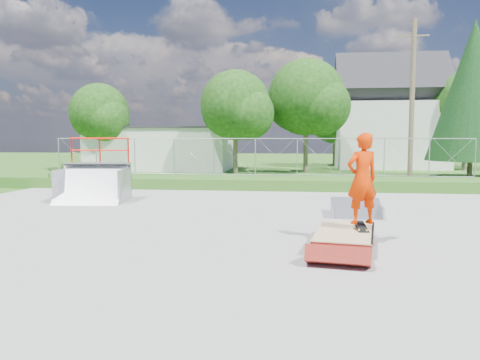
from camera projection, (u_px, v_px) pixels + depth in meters
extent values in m
plane|color=#2B5919|center=(217.00, 227.00, 12.14)|extent=(120.00, 120.00, 0.00)
cube|color=#989896|center=(217.00, 226.00, 12.14)|extent=(20.00, 16.00, 0.04)
cube|color=#2B5919|center=(253.00, 183.00, 21.50)|extent=(24.00, 3.00, 0.50)
cube|color=maroon|center=(345.00, 239.00, 9.83)|extent=(1.49, 2.49, 0.33)
cube|color=tan|center=(345.00, 231.00, 9.81)|extent=(1.51, 2.51, 0.02)
cube|color=black|center=(361.00, 227.00, 9.96)|extent=(0.26, 0.80, 0.13)
imported|color=red|center=(362.00, 182.00, 9.87)|extent=(0.83, 0.71, 1.93)
cube|color=silver|center=(163.00, 149.00, 34.76)|extent=(10.00, 6.00, 3.00)
cube|color=silver|center=(389.00, 136.00, 36.47)|extent=(8.00, 6.00, 5.00)
cube|color=#27272B|center=(390.00, 92.00, 36.17)|extent=(8.40, 6.08, 6.08)
cylinder|color=brown|center=(412.00, 103.00, 22.69)|extent=(0.24, 0.24, 8.00)
cylinder|color=brown|center=(235.00, 155.00, 30.07)|extent=(0.30, 0.30, 2.45)
sphere|color=#11340E|center=(235.00, 105.00, 29.79)|extent=(4.48, 4.48, 4.48)
sphere|color=#11340E|center=(247.00, 113.00, 29.18)|extent=(3.36, 3.36, 3.36)
cylinder|color=brown|center=(306.00, 152.00, 31.46)|extent=(0.30, 0.30, 2.80)
sphere|color=#11340E|center=(306.00, 97.00, 31.14)|extent=(5.12, 5.12, 5.12)
sphere|color=#11340E|center=(321.00, 106.00, 30.44)|extent=(3.84, 3.84, 3.84)
cylinder|color=brown|center=(100.00, 155.00, 33.32)|extent=(0.30, 0.30, 2.27)
sphere|color=#11340E|center=(99.00, 113.00, 33.06)|extent=(4.16, 4.16, 4.16)
sphere|color=#11340E|center=(107.00, 120.00, 32.49)|extent=(3.12, 3.12, 3.12)
cylinder|color=brown|center=(464.00, 152.00, 33.96)|extent=(0.30, 0.30, 2.62)
sphere|color=#11340E|center=(466.00, 105.00, 33.66)|extent=(4.80, 4.80, 4.80)
cylinder|color=brown|center=(335.00, 153.00, 39.08)|extent=(0.30, 0.30, 2.10)
sphere|color=#11340E|center=(335.00, 121.00, 38.84)|extent=(3.84, 3.84, 3.84)
sphere|color=#11340E|center=(344.00, 126.00, 38.31)|extent=(2.88, 2.88, 2.88)
cylinder|color=brown|center=(470.00, 167.00, 27.36)|extent=(0.28, 0.28, 1.20)
cone|color=black|center=(473.00, 90.00, 26.97)|extent=(5.04, 5.04, 8.10)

